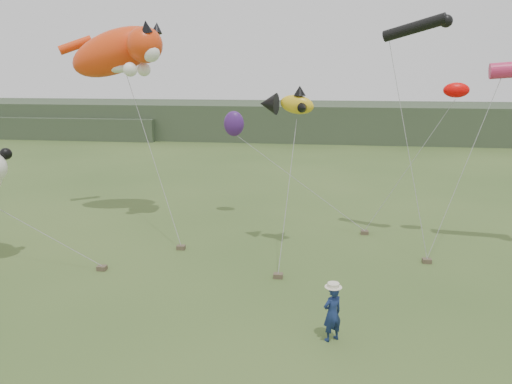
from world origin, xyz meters
The scene contains 8 objects.
ground centered at (0.00, 0.00, 0.00)m, with size 120.00×120.00×0.00m, color #385123.
headland centered at (-3.11, 44.69, 1.92)m, with size 90.00×13.00×4.00m.
festival_attendant centered at (1.76, -1.22, 0.87)m, with size 0.63×0.42×1.74m, color navy.
sandbag_anchors centered at (-0.65, 5.23, 0.09)m, with size 13.47×6.34×0.19m.
cat_kite centered at (-8.98, 10.21, 8.76)m, with size 6.24×3.33×3.59m.
fish_kite centered at (-0.27, 6.39, 6.46)m, with size 2.50×1.64×1.26m.
tube_kites centered at (8.66, 7.68, 8.47)m, with size 8.12×2.43×2.69m.
misc_kites centered at (-0.04, 10.34, 5.69)m, with size 11.56×3.32×2.89m.
Camera 1 is at (1.37, -14.80, 7.84)m, focal length 35.00 mm.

